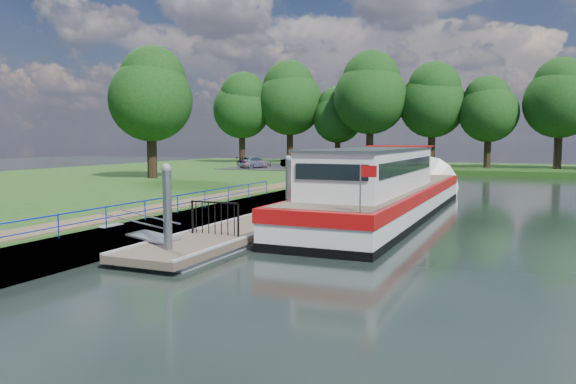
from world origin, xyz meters
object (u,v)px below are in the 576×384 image
at_px(barge, 389,193).
at_px(car_b, 300,162).
at_px(pontoon, 323,206).
at_px(car_a, 331,163).
at_px(car_c, 255,162).

height_order(barge, car_b, barge).
relative_size(pontoon, car_a, 8.59).
bearing_deg(barge, car_a, 115.19).
bearing_deg(pontoon, car_b, 114.98).
bearing_deg(car_a, car_c, 175.52).
bearing_deg(car_c, pontoon, 145.70).
distance_m(pontoon, car_a, 23.88).
bearing_deg(car_c, car_a, -155.34).
distance_m(pontoon, barge, 3.77).
relative_size(car_b, car_c, 0.95).
bearing_deg(barge, car_c, 129.35).
bearing_deg(car_b, pontoon, -154.61).
xyz_separation_m(car_a, car_c, (-7.80, -0.45, -0.05)).
distance_m(car_a, car_c, 7.81).
height_order(barge, car_c, barge).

